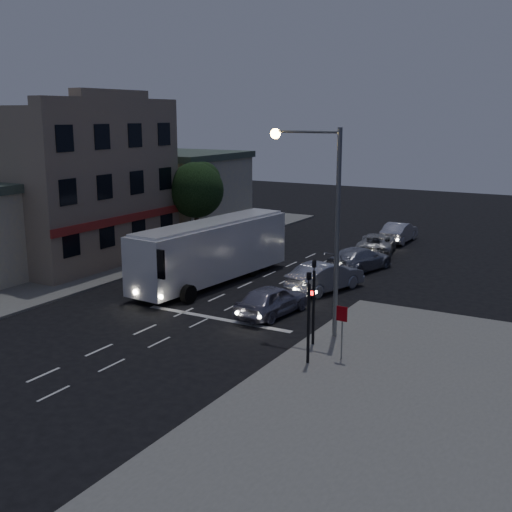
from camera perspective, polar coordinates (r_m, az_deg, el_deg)
The scene contains 17 objects.
ground at distance 30.70m, azimuth -8.65°, elevation -5.96°, with size 120.00×120.00×0.00m, color black.
sidewalk_near at distance 21.70m, azimuth 13.00°, elevation -14.06°, with size 12.00×24.00×0.12m, color slate.
sidewalk_far at distance 44.85m, azimuth -15.45°, elevation -0.29°, with size 12.00×50.00×0.12m, color slate.
road_markings at distance 32.54m, azimuth -3.26°, elevation -4.75°, with size 8.00×30.55×0.01m.
tour_bus at distance 37.21m, azimuth -3.91°, elevation 0.56°, with size 3.53×12.03×3.64m.
car_suv at distance 31.39m, azimuth 1.43°, elevation -3.93°, with size 1.81×4.50×1.53m, color #9291A6.
car_sedan_a at distance 35.86m, azimuth 6.19°, elevation -1.82°, with size 1.73×4.96×1.63m, color #AFB3C2.
car_sedan_b at distance 40.73m, azimuth 9.17°, elevation -0.26°, with size 2.12×5.22×1.51m, color #9EA1B0.
car_sedan_c at distance 45.98m, azimuth 10.66°, elevation 1.10°, with size 2.41×5.23×1.45m, color #ACACAC.
car_extra at distance 50.46m, azimuth 12.61°, elevation 2.07°, with size 1.63×4.68×1.54m, color silver.
traffic_signal_main at distance 26.81m, azimuth 5.14°, elevation -3.19°, with size 0.25×0.35×4.10m.
traffic_signal_side at distance 24.80m, azimuth 4.71°, elevation -4.48°, with size 0.18×0.15×4.10m.
regulatory_sign at distance 25.52m, azimuth 7.64°, elevation -6.00°, with size 0.45×0.12×2.20m.
streetlight at distance 27.50m, azimuth 6.03°, elevation 4.25°, with size 3.32×0.44×9.00m.
main_building at distance 44.73m, azimuth -16.70°, elevation 6.22°, with size 10.12×12.00×11.00m.
low_building_north at distance 53.60m, azimuth -6.95°, elevation 5.71°, with size 9.40×9.40×6.50m.
street_tree at distance 46.39m, azimuth -5.36°, elevation 6.08°, with size 4.00×4.00×6.20m.
Camera 1 is at (18.21, -22.76, 9.65)m, focal length 45.00 mm.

